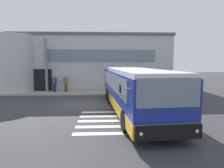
% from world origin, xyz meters
% --- Properties ---
extents(ground_plane, '(80.00, 90.00, 0.02)m').
position_xyz_m(ground_plane, '(0.00, 0.00, -0.01)').
color(ground_plane, '#353538').
rests_on(ground_plane, ground).
extents(bay_paint_stripes, '(4.40, 3.96, 0.01)m').
position_xyz_m(bay_paint_stripes, '(2.00, -4.20, 0.00)').
color(bay_paint_stripes, silver).
rests_on(bay_paint_stripes, ground).
extents(terminal_building, '(19.01, 13.80, 6.17)m').
position_xyz_m(terminal_building, '(-0.66, 11.54, 3.08)').
color(terminal_building, '#B7B7BC').
rests_on(terminal_building, ground).
extents(boarding_curb, '(21.21, 2.00, 0.15)m').
position_xyz_m(boarding_curb, '(0.00, 4.80, 0.07)').
color(boarding_curb, '#9E9B93').
rests_on(boarding_curb, ground).
extents(entry_support_column, '(0.28, 0.28, 5.34)m').
position_xyz_m(entry_support_column, '(-4.56, 5.40, 2.82)').
color(entry_support_column, slate).
rests_on(entry_support_column, boarding_curb).
extents(bus_main_foreground, '(3.50, 11.32, 2.70)m').
position_xyz_m(bus_main_foreground, '(3.00, -2.10, 1.33)').
color(bus_main_foreground, navy).
rests_on(bus_main_foreground, ground).
extents(passenger_near_column, '(0.52, 0.49, 1.68)m').
position_xyz_m(passenger_near_column, '(-3.74, 5.21, 1.11)').
color(passenger_near_column, '#1E2338').
rests_on(passenger_near_column, boarding_curb).
extents(passenger_by_doorway, '(0.41, 0.48, 1.68)m').
position_xyz_m(passenger_by_doorway, '(-2.60, 5.06, 1.08)').
color(passenger_by_doorway, '#4C4233').
rests_on(passenger_by_doorway, boarding_curb).
extents(safety_bollard_yellow, '(0.18, 0.18, 0.90)m').
position_xyz_m(safety_bollard_yellow, '(2.02, 3.60, 0.45)').
color(safety_bollard_yellow, yellow).
rests_on(safety_bollard_yellow, ground).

